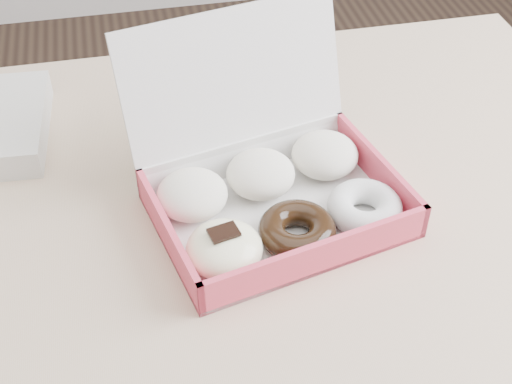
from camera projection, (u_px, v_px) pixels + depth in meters
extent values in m
cube|color=tan|center=(184.00, 235.00, 0.85)|extent=(1.20, 0.80, 0.04)
cylinder|color=tan|center=(442.00, 205.00, 1.44)|extent=(0.05, 0.05, 0.71)
cube|color=silver|center=(278.00, 215.00, 0.85)|extent=(0.32, 0.26, 0.01)
cube|color=#D63E53|center=(318.00, 258.00, 0.77)|extent=(0.27, 0.07, 0.05)
cube|color=silver|center=(244.00, 154.00, 0.90)|extent=(0.27, 0.07, 0.05)
cube|color=#D63E53|center=(168.00, 237.00, 0.79)|extent=(0.05, 0.20, 0.05)
cube|color=#D63E53|center=(377.00, 171.00, 0.88)|extent=(0.05, 0.20, 0.05)
cube|color=silver|center=(236.00, 93.00, 0.86)|extent=(0.29, 0.13, 0.20)
ellipsoid|color=silver|center=(192.00, 194.00, 0.83)|extent=(0.10, 0.10, 0.05)
ellipsoid|color=silver|center=(261.00, 174.00, 0.86)|extent=(0.10, 0.10, 0.05)
ellipsoid|color=silver|center=(325.00, 155.00, 0.89)|extent=(0.10, 0.10, 0.05)
ellipsoid|color=#FAF5C2|center=(224.00, 249.00, 0.77)|extent=(0.10, 0.10, 0.05)
cube|color=black|center=(224.00, 232.00, 0.75)|extent=(0.04, 0.03, 0.00)
torus|color=black|center=(297.00, 230.00, 0.80)|extent=(0.11, 0.11, 0.03)
torus|color=white|center=(365.00, 208.00, 0.83)|extent=(0.11, 0.11, 0.03)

